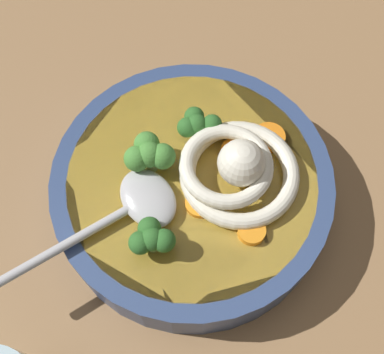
# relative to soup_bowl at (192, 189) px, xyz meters

# --- Properties ---
(table_slab) EXTENTS (1.25, 1.25, 0.04)m
(table_slab) POSITION_rel_soup_bowl_xyz_m (-0.03, 0.02, -0.05)
(table_slab) COLOR #936D47
(table_slab) RESTS_ON ground
(soup_bowl) EXTENTS (0.26, 0.26, 0.05)m
(soup_bowl) POSITION_rel_soup_bowl_xyz_m (0.00, 0.00, 0.00)
(soup_bowl) COLOR #334775
(soup_bowl) RESTS_ON table_slab
(noodle_pile) EXTENTS (0.12, 0.11, 0.05)m
(noodle_pile) POSITION_rel_soup_bowl_xyz_m (-0.04, 0.01, 0.04)
(noodle_pile) COLOR silver
(noodle_pile) RESTS_ON soup_bowl
(soup_spoon) EXTENTS (0.17, 0.08, 0.02)m
(soup_spoon) POSITION_rel_soup_bowl_xyz_m (0.06, 0.02, 0.03)
(soup_spoon) COLOR #B7B7BC
(soup_spoon) RESTS_ON soup_bowl
(broccoli_floret_far) EXTENTS (0.04, 0.03, 0.03)m
(broccoli_floret_far) POSITION_rel_soup_bowl_xyz_m (-0.02, -0.04, 0.04)
(broccoli_floret_far) COLOR #7A9E60
(broccoli_floret_far) RESTS_ON soup_bowl
(broccoli_floret_right) EXTENTS (0.04, 0.04, 0.04)m
(broccoli_floret_right) POSITION_rel_soup_bowl_xyz_m (0.03, -0.02, 0.05)
(broccoli_floret_right) COLOR #7A9E60
(broccoli_floret_right) RESTS_ON soup_bowl
(broccoli_floret_beside_chili) EXTENTS (0.04, 0.03, 0.03)m
(broccoli_floret_beside_chili) POSITION_rel_soup_bowl_xyz_m (0.05, 0.05, 0.04)
(broccoli_floret_beside_chili) COLOR #7A9E60
(broccoli_floret_beside_chili) RESTS_ON soup_bowl
(carrot_slice_beside_noodles) EXTENTS (0.02, 0.02, 0.01)m
(carrot_slice_beside_noodles) POSITION_rel_soup_bowl_xyz_m (-0.04, -0.01, 0.03)
(carrot_slice_beside_noodles) COLOR orange
(carrot_slice_beside_noodles) RESTS_ON soup_bowl
(carrot_slice_extra_a) EXTENTS (0.03, 0.03, 0.01)m
(carrot_slice_extra_a) POSITION_rel_soup_bowl_xyz_m (0.00, 0.03, 0.03)
(carrot_slice_extra_a) COLOR orange
(carrot_slice_extra_a) RESTS_ON soup_bowl
(carrot_slice_extra_b) EXTENTS (0.03, 0.03, 0.01)m
(carrot_slice_extra_b) POSITION_rel_soup_bowl_xyz_m (-0.08, -0.02, 0.03)
(carrot_slice_extra_b) COLOR orange
(carrot_slice_extra_b) RESTS_ON soup_bowl
(carrot_slice_center) EXTENTS (0.02, 0.02, 0.01)m
(carrot_slice_center) POSITION_rel_soup_bowl_xyz_m (-0.03, 0.06, 0.03)
(carrot_slice_center) COLOR orange
(carrot_slice_center) RESTS_ON soup_bowl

